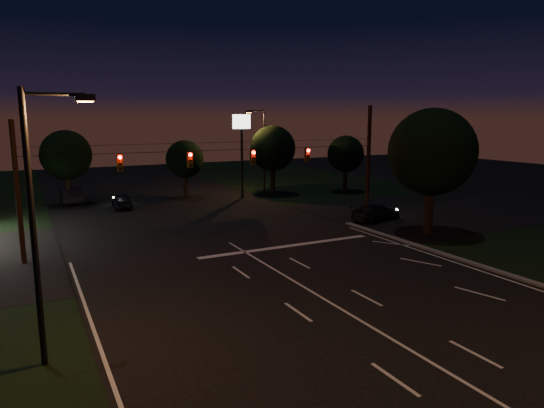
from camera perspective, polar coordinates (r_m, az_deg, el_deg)
ground at (r=20.37m, az=10.50°, el=-13.42°), size 140.00×140.00×0.00m
cross_street_right at (r=44.77m, az=18.30°, el=-0.80°), size 20.00×16.00×0.02m
center_line at (r=16.58m, az=24.09°, el=-19.95°), size 0.14×40.00×0.01m
stop_bar at (r=31.03m, az=1.87°, el=-4.96°), size 12.00×0.50×0.01m
utility_pole_right at (r=38.76m, az=11.02°, el=-2.10°), size 0.30×0.30×9.00m
utility_pole_left at (r=30.73m, az=-27.12°, el=-6.26°), size 0.28×0.28×8.00m
signal_span at (r=31.92m, az=-5.86°, el=5.44°), size 24.00×0.40×1.56m
pole_sign_right at (r=48.81m, az=-3.59°, el=7.94°), size 1.80×0.30×8.40m
street_light_left at (r=16.90m, az=-25.58°, el=-0.53°), size 2.20×0.35×9.00m
street_light_right_far at (r=52.03m, az=-1.18°, el=6.99°), size 2.20×0.35×9.00m
tree_right_near at (r=35.41m, az=18.15°, el=5.73°), size 6.00×6.00×8.76m
tree_far_b at (r=49.04m, az=-23.05°, el=5.26°), size 4.60×4.60×6.98m
tree_far_c at (r=50.12m, az=-10.24°, el=5.17°), size 3.80×3.80×5.86m
tree_far_d at (r=51.63m, az=0.03°, el=6.50°), size 4.80×4.80×7.30m
tree_far_e at (r=54.14m, az=8.61°, el=5.80°), size 4.00×4.00×6.18m
car_oncoming_a at (r=45.77m, az=-17.24°, el=0.35°), size 1.97×4.11×1.36m
car_oncoming_b at (r=50.18m, az=-22.60°, el=0.98°), size 1.80×4.83×1.58m
car_cross at (r=39.38m, az=12.12°, el=-0.94°), size 5.01×3.00×1.36m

